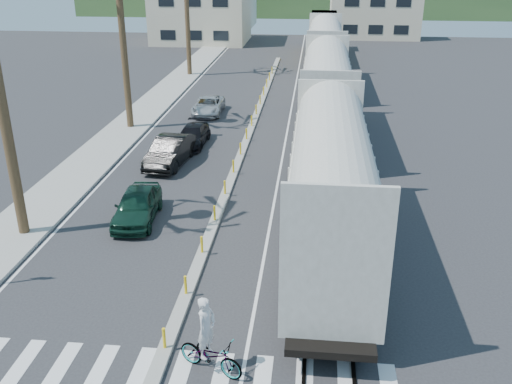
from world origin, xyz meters
TOP-DOWN VIEW (x-y plane):
  - ground at (0.00, 0.00)m, footprint 140.00×140.00m
  - sidewalk at (-8.50, 25.00)m, footprint 3.00×90.00m
  - rails at (5.00, 28.00)m, footprint 1.56×100.00m
  - median at (0.00, 19.96)m, footprint 0.45×60.00m
  - crosswalk at (0.00, -2.00)m, footprint 14.00×2.20m
  - lane_markings at (-2.15, 25.00)m, footprint 9.42×90.00m
  - freight_train at (5.00, 25.89)m, footprint 3.00×60.94m
  - buildings at (-6.41, 71.66)m, footprint 38.00×27.00m
  - car_lead at (-3.52, 7.91)m, footprint 2.40×4.59m
  - car_second at (-3.82, 15.25)m, footprint 2.68×5.16m
  - car_third at (-3.27, 18.85)m, footprint 1.95×4.33m
  - car_rear at (-3.64, 26.32)m, footprint 2.25×4.57m
  - cyclist at (1.55, -1.70)m, footprint 2.26×2.64m

SIDE VIEW (x-z plane):
  - ground at x=0.00m, z-range 0.00..0.00m
  - lane_markings at x=-2.15m, z-range 0.00..0.01m
  - crosswalk at x=0.00m, z-range 0.00..0.01m
  - rails at x=5.00m, z-range 0.00..0.06m
  - sidewalk at x=-8.50m, z-range 0.00..0.15m
  - median at x=0.00m, z-range -0.34..0.51m
  - car_third at x=-3.27m, z-range 0.00..1.23m
  - car_rear at x=-3.64m, z-range 0.00..1.25m
  - car_lead at x=-3.52m, z-range 0.00..1.48m
  - cyclist at x=1.55m, z-range -0.46..2.01m
  - car_second at x=-3.82m, z-range 0.00..1.59m
  - freight_train at x=5.00m, z-range -0.02..5.83m
  - buildings at x=-6.41m, z-range -0.64..9.36m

